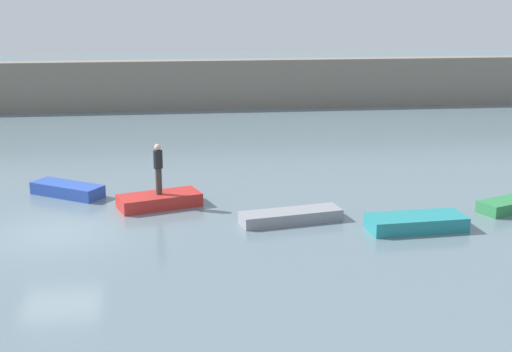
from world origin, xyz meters
The scene contains 7 objects.
ground_plane centered at (0.00, 0.00, 0.00)m, with size 120.00×120.00×0.00m, color slate.
embankment_wall centered at (0.00, 22.80, 1.49)m, with size 80.00×1.20×2.97m, color gray.
rowboat_blue centered at (-0.22, 4.20, 0.23)m, with size 2.76×0.97×0.45m, color #2B4CAD.
rowboat_red centered at (3.17, 2.44, 0.23)m, with size 2.82×1.21×0.46m, color red.
rowboat_grey centered at (7.48, 0.29, 0.19)m, with size 3.36×0.93×0.38m, color gray.
rowboat_teal centered at (11.33, -0.93, 0.23)m, with size 3.10×1.23×0.46m, color teal.
person_dark_shirt centered at (3.17, 2.44, 1.46)m, with size 0.32×0.32×1.79m.
Camera 1 is at (3.79, -22.42, 7.69)m, focal length 51.63 mm.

